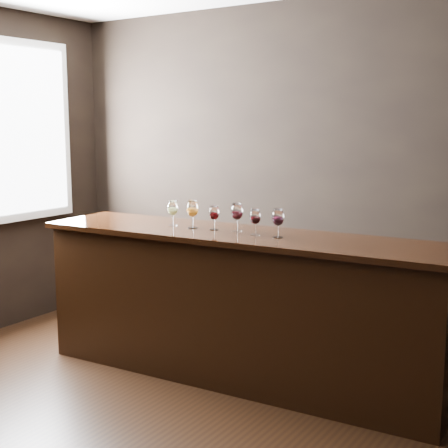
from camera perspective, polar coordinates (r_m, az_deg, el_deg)
The scene contains 10 objects.
room_shell at distance 3.44m, azimuth -10.21°, elevation 8.85°, with size 5.02×4.52×2.81m.
bar_counter at distance 4.49m, azimuth 1.42°, elevation -7.74°, with size 2.93×0.63×1.02m, color black.
bar_top at distance 4.37m, azimuth 1.45°, elevation -1.05°, with size 3.02×0.70×0.04m, color black.
back_bar_shelf at distance 5.15m, azimuth 6.11°, elevation -6.45°, with size 2.42×0.40×0.87m, color black.
glass_white at distance 4.66m, azimuth -4.72°, elevation 1.41°, with size 0.08×0.08×0.19m.
glass_amber at distance 4.54m, azimuth -2.90°, elevation 1.37°, with size 0.09×0.09×0.21m.
glass_red_a at distance 4.47m, azimuth -0.91°, elevation 0.97°, with size 0.07×0.07×0.18m.
glass_red_b at distance 4.40m, azimuth 1.20°, elevation 1.09°, with size 0.09×0.09×0.20m.
glass_red_c at distance 4.27m, azimuth 2.88°, elevation 0.61°, with size 0.08×0.08×0.18m.
glass_red_d at distance 4.18m, azimuth 4.96°, elevation 0.56°, with size 0.08×0.08×0.20m.
Camera 1 is at (2.13, -2.38, 1.83)m, focal length 50.00 mm.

